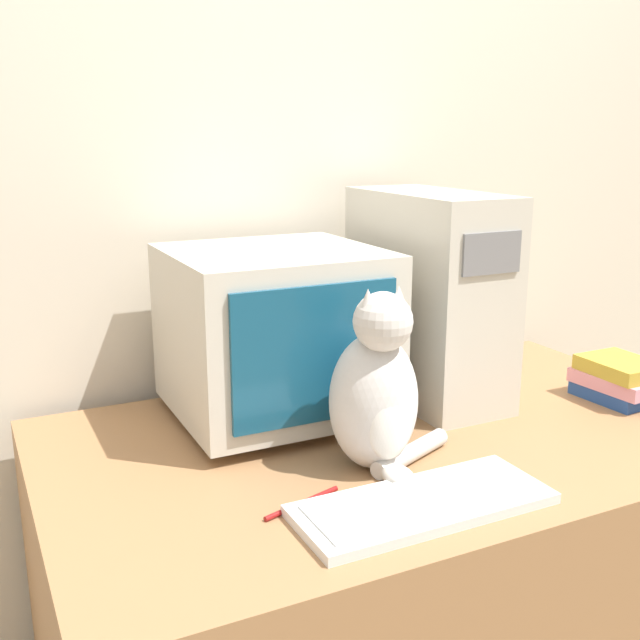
% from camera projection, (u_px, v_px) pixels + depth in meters
% --- Properties ---
extents(wall_back, '(7.00, 0.05, 2.50)m').
position_uv_depth(wall_back, '(299.00, 172.00, 1.86)').
color(wall_back, beige).
rests_on(wall_back, ground_plane).
extents(desk, '(1.44, 0.86, 0.74)m').
position_uv_depth(desk, '(395.00, 590.00, 1.65)').
color(desk, '#9E7047').
rests_on(desk, ground_plane).
extents(crt_monitor, '(0.43, 0.42, 0.37)m').
position_uv_depth(crt_monitor, '(275.00, 332.00, 1.60)').
color(crt_monitor, beige).
rests_on(crt_monitor, desk).
extents(computer_tower, '(0.20, 0.44, 0.48)m').
position_uv_depth(computer_tower, '(428.00, 295.00, 1.74)').
color(computer_tower, beige).
rests_on(computer_tower, desk).
extents(keyboard, '(0.44, 0.17, 0.02)m').
position_uv_depth(keyboard, '(423.00, 504.00, 1.24)').
color(keyboard, silver).
rests_on(keyboard, desk).
extents(cat, '(0.26, 0.21, 0.35)m').
position_uv_depth(cat, '(377.00, 394.00, 1.36)').
color(cat, silver).
rests_on(cat, desk).
extents(book_stack, '(0.16, 0.20, 0.10)m').
position_uv_depth(book_stack, '(619.00, 379.00, 1.74)').
color(book_stack, '#234793').
rests_on(book_stack, desk).
extents(pen, '(0.16, 0.05, 0.01)m').
position_uv_depth(pen, '(302.00, 503.00, 1.26)').
color(pen, maroon).
rests_on(pen, desk).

